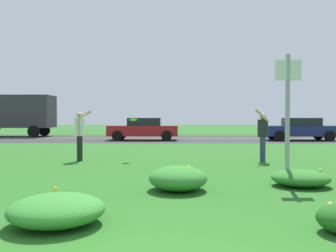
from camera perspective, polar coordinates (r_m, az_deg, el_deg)
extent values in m
plane|color=#26601E|center=(14.15, -0.52, -4.59)|extent=(120.00, 120.00, 0.00)
cube|color=#2D2D30|center=(25.50, 0.16, -1.96)|extent=(120.00, 9.83, 0.01)
cube|color=yellow|center=(25.50, 0.16, -1.95)|extent=(120.00, 0.16, 0.00)
ellipsoid|color=#2D7526|center=(8.16, 20.37, -7.77)|extent=(1.23, 1.08, 0.35)
sphere|color=yellow|center=(8.38, 21.32, -6.78)|extent=(0.05, 0.05, 0.05)
sphere|color=yellow|center=(7.93, 22.31, -7.14)|extent=(0.06, 0.06, 0.06)
sphere|color=yellow|center=(8.36, 23.08, -6.54)|extent=(0.07, 0.07, 0.07)
sphere|color=yellow|center=(5.24, 23.60, -12.18)|extent=(0.08, 0.08, 0.08)
sphere|color=yellow|center=(5.22, 24.45, -11.39)|extent=(0.08, 0.08, 0.08)
ellipsoid|color=#337F2D|center=(7.25, 1.61, -8.31)|extent=(1.17, 1.27, 0.48)
sphere|color=yellow|center=(7.01, 5.08, -7.79)|extent=(0.06, 0.06, 0.06)
sphere|color=yellow|center=(7.43, 2.55, -7.49)|extent=(0.06, 0.06, 0.06)
sphere|color=yellow|center=(7.53, 3.32, -6.60)|extent=(0.09, 0.09, 0.09)
sphere|color=yellow|center=(7.41, 3.19, -6.92)|extent=(0.08, 0.08, 0.08)
ellipsoid|color=#337F2D|center=(5.19, -17.28, -12.62)|extent=(1.30, 1.27, 0.41)
sphere|color=gold|center=(5.68, -19.50, -11.01)|extent=(0.06, 0.06, 0.06)
sphere|color=gold|center=(4.87, -16.90, -12.28)|extent=(0.07, 0.07, 0.07)
sphere|color=gold|center=(5.58, -17.51, -9.52)|extent=(0.06, 0.06, 0.06)
cube|color=#93969B|center=(8.20, 18.48, 0.98)|extent=(0.07, 0.10, 2.83)
cube|color=silver|center=(8.23, 18.60, 8.40)|extent=(0.56, 0.03, 0.44)
cylinder|color=silver|center=(12.33, -13.90, -0.16)|extent=(0.34, 0.34, 0.60)
sphere|color=tan|center=(12.33, -13.91, 1.69)|extent=(0.21, 0.21, 0.21)
cylinder|color=black|center=(12.45, -13.78, -3.48)|extent=(0.14, 0.14, 0.85)
cylinder|color=black|center=(12.29, -13.99, -3.54)|extent=(0.14, 0.14, 0.85)
cylinder|color=tan|center=(12.49, -13.24, 1.70)|extent=(0.53, 0.10, 0.36)
cylinder|color=tan|center=(12.14, -14.05, -0.27)|extent=(0.11, 0.09, 0.57)
cylinder|color=#232328|center=(12.21, 14.86, -0.35)|extent=(0.34, 0.34, 0.58)
sphere|color=tan|center=(12.21, 14.87, 1.48)|extent=(0.21, 0.21, 0.21)
cylinder|color=navy|center=(12.17, 14.93, -3.66)|extent=(0.14, 0.14, 0.82)
cylinder|color=navy|center=(12.34, 14.75, -3.59)|extent=(0.14, 0.14, 0.82)
cylinder|color=tan|center=(12.00, 14.72, 1.69)|extent=(0.46, 0.09, 0.44)
cylinder|color=tan|center=(12.40, 14.56, -0.41)|extent=(0.11, 0.09, 0.55)
cylinder|color=#8CD133|center=(12.20, -5.57, 1.02)|extent=(0.27, 0.27, 0.10)
torus|color=#8CD133|center=(12.20, -5.57, 0.99)|extent=(0.27, 0.26, 0.10)
cube|color=navy|center=(24.64, 20.23, -0.72)|extent=(4.50, 1.82, 0.66)
cube|color=black|center=(24.66, 20.46, 0.61)|extent=(2.10, 1.64, 0.52)
cylinder|color=black|center=(23.33, 17.35, -1.52)|extent=(0.66, 0.22, 0.66)
cylinder|color=black|center=(25.04, 16.20, -1.32)|extent=(0.66, 0.22, 0.66)
cylinder|color=black|center=(24.38, 24.36, -1.46)|extent=(0.66, 0.22, 0.66)
cylinder|color=black|center=(26.02, 22.80, -1.28)|extent=(0.66, 0.22, 0.66)
cube|color=maroon|center=(23.35, -3.99, -0.75)|extent=(4.50, 1.82, 0.66)
cube|color=black|center=(23.33, -3.75, 0.65)|extent=(2.10, 1.64, 0.52)
cylinder|color=black|center=(22.67, -8.10, -1.55)|extent=(0.66, 0.22, 0.66)
cylinder|color=black|center=(24.43, -7.44, -1.35)|extent=(0.66, 0.22, 0.66)
cylinder|color=black|center=(22.39, -0.24, -1.58)|extent=(0.66, 0.22, 0.66)
cylinder|color=black|center=(24.17, -0.15, -1.37)|extent=(0.66, 0.22, 0.66)
cube|color=#333338|center=(30.09, -22.13, 2.15)|extent=(4.60, 2.30, 2.50)
cylinder|color=black|center=(28.59, -20.60, -0.82)|extent=(0.88, 0.26, 0.88)
cylinder|color=black|center=(30.65, -19.08, -0.67)|extent=(0.88, 0.26, 0.88)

